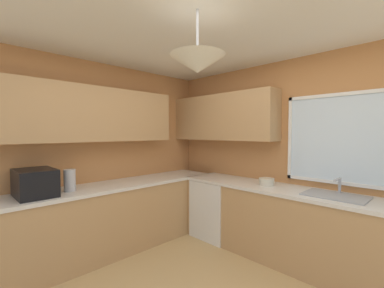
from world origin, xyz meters
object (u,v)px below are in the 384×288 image
(dishwasher, at_px, (217,208))
(sink_assembly, at_px, (335,195))
(kettle, at_px, (70,180))
(bowl, at_px, (267,182))
(microwave, at_px, (35,183))

(dishwasher, bearing_deg, sink_assembly, 1.31)
(kettle, distance_m, bowl, 2.40)
(sink_assembly, height_order, bowl, sink_assembly)
(dishwasher, distance_m, sink_assembly, 1.67)
(dishwasher, relative_size, sink_assembly, 1.39)
(dishwasher, xyz_separation_m, microwave, (-0.66, -2.24, 0.61))
(kettle, relative_size, sink_assembly, 0.42)
(kettle, bearing_deg, microwave, -93.32)
(bowl, bearing_deg, dishwasher, -177.85)
(kettle, relative_size, bowl, 1.30)
(kettle, bearing_deg, bowl, 53.22)
(dishwasher, distance_m, bowl, 0.95)
(microwave, distance_m, sink_assembly, 3.21)
(bowl, bearing_deg, microwave, -122.73)
(kettle, bearing_deg, dishwasher, 71.33)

